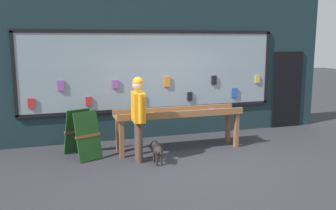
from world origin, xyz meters
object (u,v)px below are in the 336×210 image
object	(u,v)px
display_table_main	(179,117)
sandwich_board_sign	(82,133)
person_browsing	(138,112)
small_dog	(157,149)

from	to	relation	value
display_table_main	sandwich_board_sign	distance (m)	2.11
person_browsing	sandwich_board_sign	size ratio (longest dim) A/B	1.75
display_table_main	small_dog	size ratio (longest dim) A/B	4.74
display_table_main	sandwich_board_sign	size ratio (longest dim) A/B	2.89
display_table_main	sandwich_board_sign	bearing A→B (deg)	176.78
small_dog	sandwich_board_sign	size ratio (longest dim) A/B	0.61
small_dog	sandwich_board_sign	distance (m)	1.65
display_table_main	small_dog	world-z (taller)	display_table_main
person_browsing	sandwich_board_sign	distance (m)	1.34
person_browsing	small_dog	distance (m)	0.82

